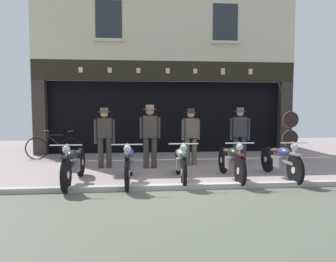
{
  "coord_description": "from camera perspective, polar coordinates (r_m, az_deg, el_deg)",
  "views": [
    {
      "loc": [
        -1.01,
        -6.07,
        1.65
      ],
      "look_at": [
        -0.19,
        2.63,
        0.99
      ],
      "focal_mm": 33.26,
      "sensor_mm": 36.0,
      "label": 1
    }
  ],
  "objects": [
    {
      "name": "ground",
      "position": [
        5.46,
        5.75,
        -13.75
      ],
      "size": [
        21.34,
        22.0,
        0.18
      ],
      "color": "gray"
    },
    {
      "name": "shop_facade",
      "position": [
        13.13,
        -0.94,
        4.52
      ],
      "size": [
        9.64,
        4.42,
        6.23
      ],
      "color": "black",
      "rests_on": "ground"
    },
    {
      "name": "motorcycle_left",
      "position": [
        7.07,
        -16.87,
        -5.77
      ],
      "size": [
        0.62,
        2.11,
        0.94
      ],
      "rotation": [
        0.0,
        0.0,
        3.13
      ],
      "color": "black",
      "rests_on": "ground"
    },
    {
      "name": "motorcycle_center_left",
      "position": [
        6.94,
        -7.14,
        -5.82
      ],
      "size": [
        0.62,
        2.13,
        0.93
      ],
      "rotation": [
        0.0,
        0.0,
        3.12
      ],
      "color": "black",
      "rests_on": "ground"
    },
    {
      "name": "motorcycle_center",
      "position": [
        7.1,
        2.34,
        -5.64
      ],
      "size": [
        0.62,
        1.99,
        0.92
      ],
      "rotation": [
        0.0,
        0.0,
        3.11
      ],
      "color": "black",
      "rests_on": "ground"
    },
    {
      "name": "motorcycle_center_right",
      "position": [
        7.34,
        11.48,
        -5.37
      ],
      "size": [
        0.62,
        2.03,
        0.93
      ],
      "rotation": [
        0.0,
        0.0,
        3.13
      ],
      "color": "black",
      "rests_on": "ground"
    },
    {
      "name": "motorcycle_right",
      "position": [
        7.77,
        19.92,
        -5.04
      ],
      "size": [
        0.62,
        2.05,
        0.92
      ],
      "rotation": [
        0.0,
        0.0,
        3.15
      ],
      "color": "black",
      "rests_on": "ground"
    },
    {
      "name": "salesman_left",
      "position": [
        8.65,
        -11.55,
        -0.66
      ],
      "size": [
        0.56,
        0.35,
        1.65
      ],
      "rotation": [
        0.0,
        0.0,
        3.26
      ],
      "color": "#38332D",
      "rests_on": "ground"
    },
    {
      "name": "shopkeeper_center",
      "position": [
        8.47,
        -3.31,
        -0.31
      ],
      "size": [
        0.56,
        0.37,
        1.73
      ],
      "rotation": [
        0.0,
        0.0,
        3.14
      ],
      "color": "#38332D",
      "rests_on": "ground"
    },
    {
      "name": "salesman_right",
      "position": [
        8.88,
        4.19,
        -0.54
      ],
      "size": [
        0.55,
        0.35,
        1.63
      ],
      "rotation": [
        0.0,
        0.0,
        3.38
      ],
      "color": "brown",
      "rests_on": "ground"
    },
    {
      "name": "assistant_far_right",
      "position": [
        9.04,
        13.03,
        -0.48
      ],
      "size": [
        0.55,
        0.33,
        1.65
      ],
      "rotation": [
        0.0,
        0.0,
        2.92
      ],
      "color": "#2D2D33",
      "rests_on": "ground"
    },
    {
      "name": "tyre_sign_pole",
      "position": [
        10.43,
        21.51,
        0.26
      ],
      "size": [
        0.52,
        0.06,
        1.71
      ],
      "color": "#232328",
      "rests_on": "ground"
    },
    {
      "name": "advert_board_near",
      "position": [
        11.48,
        -7.42,
        3.73
      ],
      "size": [
        0.66,
        0.03,
        1.06
      ],
      "color": "beige"
    },
    {
      "name": "leaning_bicycle",
      "position": [
        10.57,
        -20.26,
        -2.85
      ],
      "size": [
        1.82,
        0.5,
        0.95
      ],
      "rotation": [
        0.0,
        0.0,
        -1.65
      ],
      "color": "black",
      "rests_on": "ground"
    }
  ]
}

